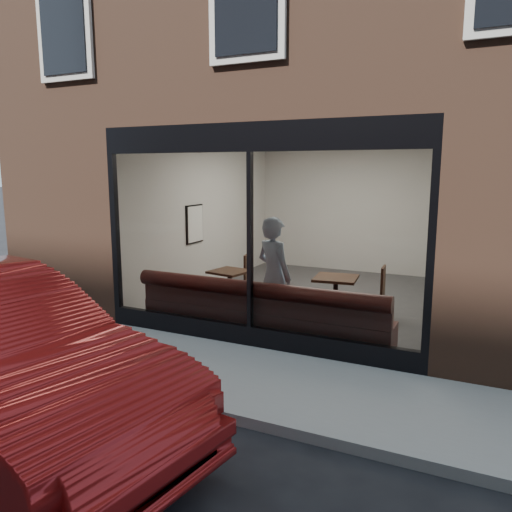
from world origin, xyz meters
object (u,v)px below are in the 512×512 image
at_px(banquette, 262,323).
at_px(person, 274,276).
at_px(cafe_chair_right, 371,306).
at_px(cafe_table_left, 230,272).
at_px(cafe_chair_left, 238,289).
at_px(cafe_table_right, 336,278).

height_order(banquette, person, person).
height_order(person, cafe_chair_right, person).
bearing_deg(cafe_chair_right, person, 44.55).
relative_size(cafe_table_left, cafe_chair_right, 1.56).
bearing_deg(cafe_chair_right, cafe_table_left, 8.76).
height_order(banquette, cafe_chair_left, banquette).
distance_m(banquette, cafe_chair_left, 2.17).
xyz_separation_m(cafe_table_left, cafe_chair_left, (-0.19, 0.67, -0.50)).
bearing_deg(person, cafe_chair_right, -105.70).
xyz_separation_m(person, cafe_chair_right, (1.20, 1.41, -0.69)).
distance_m(cafe_table_left, cafe_table_right, 1.91).
distance_m(banquette, person, 0.75).
xyz_separation_m(person, cafe_table_right, (0.66, 1.11, -0.19)).
distance_m(cafe_table_right, cafe_chair_right, 0.79).
bearing_deg(cafe_table_left, person, -33.56).
distance_m(person, cafe_chair_right, 1.97).
relative_size(banquette, person, 2.16).
bearing_deg(cafe_chair_left, cafe_table_right, 156.31).
bearing_deg(banquette, person, 66.97).
xyz_separation_m(cafe_table_right, cafe_chair_left, (-2.08, 0.38, -0.50)).
distance_m(cafe_table_right, cafe_chair_left, 2.18).
distance_m(cafe_chair_left, cafe_chair_right, 2.63).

